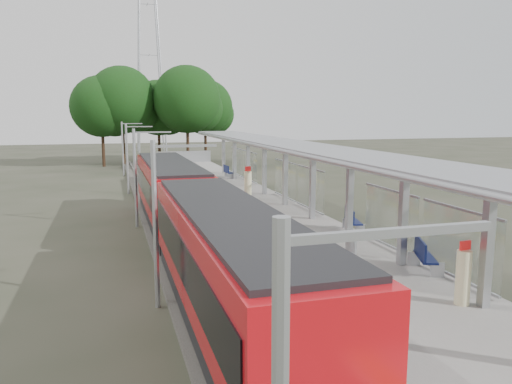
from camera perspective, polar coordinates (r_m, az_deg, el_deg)
trackbed at (r=29.46m, az=-10.04°, el=-3.09°), size 3.00×70.00×0.24m
platform at (r=30.19m, az=-1.54°, el=-1.93°), size 6.00×50.00×1.00m
tactile_strip at (r=29.56m, az=-6.33°, el=-1.20°), size 0.60×50.00×0.02m
end_fence at (r=54.34m, az=-8.33°, el=4.02°), size 6.00×0.10×1.20m
train at (r=20.86m, az=-7.55°, el=-2.60°), size 2.74×27.60×3.62m
canopy at (r=26.57m, az=3.91°, el=4.62°), size 3.27×38.00×3.66m
pylon at (r=82.92m, az=-12.23°, el=17.66°), size 8.00×4.00×38.00m
tree_cluster at (r=62.36m, az=-11.37°, el=9.88°), size 19.94×12.86×11.82m
catenary_masts at (r=27.89m, az=-13.46°, el=1.94°), size 2.08×48.16×5.40m
bench_near at (r=17.55m, az=18.56°, el=-6.77°), size 1.11×1.70×1.12m
bench_mid at (r=22.57m, az=10.88°, el=-3.08°), size 0.82×1.62×1.06m
bench_far at (r=40.77m, az=-3.27°, el=2.39°), size 0.52×1.53×1.03m
info_pillar_near at (r=14.96m, az=22.59°, el=-8.95°), size 0.41×0.41×1.80m
info_pillar_far at (r=30.60m, az=-0.93°, el=0.83°), size 0.45×0.45×2.01m
litter_bin at (r=18.80m, az=10.80°, el=-5.91°), size 0.49×0.49×0.86m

